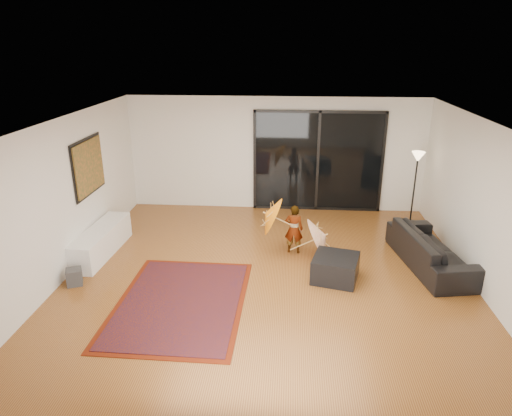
# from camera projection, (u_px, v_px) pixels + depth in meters

# --- Properties ---
(floor) EXTENTS (7.00, 7.00, 0.00)m
(floor) POSITION_uv_depth(u_px,v_px,m) (268.00, 276.00, 8.03)
(floor) COLOR #925C28
(floor) RESTS_ON ground
(ceiling) EXTENTS (7.00, 7.00, 0.00)m
(ceiling) POSITION_uv_depth(u_px,v_px,m) (269.00, 122.00, 7.09)
(ceiling) COLOR white
(ceiling) RESTS_ON wall_back
(wall_back) EXTENTS (7.00, 0.00, 7.00)m
(wall_back) POSITION_uv_depth(u_px,v_px,m) (276.00, 154.00, 10.83)
(wall_back) COLOR silver
(wall_back) RESTS_ON floor
(wall_front) EXTENTS (7.00, 0.00, 7.00)m
(wall_front) POSITION_uv_depth(u_px,v_px,m) (249.00, 329.00, 4.28)
(wall_front) COLOR silver
(wall_front) RESTS_ON floor
(wall_left) EXTENTS (0.00, 7.00, 7.00)m
(wall_left) POSITION_uv_depth(u_px,v_px,m) (64.00, 199.00, 7.81)
(wall_left) COLOR silver
(wall_left) RESTS_ON floor
(wall_right) EXTENTS (0.00, 7.00, 7.00)m
(wall_right) POSITION_uv_depth(u_px,v_px,m) (486.00, 210.00, 7.31)
(wall_right) COLOR silver
(wall_right) RESTS_ON floor
(sliding_door) EXTENTS (3.06, 0.07, 2.40)m
(sliding_door) POSITION_uv_depth(u_px,v_px,m) (318.00, 162.00, 10.78)
(sliding_door) COLOR black
(sliding_door) RESTS_ON wall_back
(painting) EXTENTS (0.04, 1.28, 1.08)m
(painting) POSITION_uv_depth(u_px,v_px,m) (89.00, 167.00, 8.64)
(painting) COLOR black
(painting) RESTS_ON wall_left
(media_console) EXTENTS (0.55, 1.88, 0.52)m
(media_console) POSITION_uv_depth(u_px,v_px,m) (101.00, 241.00, 8.79)
(media_console) COLOR white
(media_console) RESTS_ON floor
(speaker) EXTENTS (0.32, 0.32, 0.28)m
(speaker) POSITION_uv_depth(u_px,v_px,m) (74.00, 277.00, 7.71)
(speaker) COLOR #424244
(speaker) RESTS_ON floor
(persian_rug) EXTENTS (2.03, 2.80, 0.02)m
(persian_rug) POSITION_uv_depth(u_px,v_px,m) (181.00, 302.00, 7.21)
(persian_rug) COLOR #551707
(persian_rug) RESTS_ON floor
(sofa) EXTENTS (1.23, 2.33, 0.65)m
(sofa) POSITION_uv_depth(u_px,v_px,m) (431.00, 249.00, 8.30)
(sofa) COLOR black
(sofa) RESTS_ON floor
(ottoman) EXTENTS (0.90, 0.90, 0.42)m
(ottoman) POSITION_uv_depth(u_px,v_px,m) (335.00, 268.00, 7.86)
(ottoman) COLOR black
(ottoman) RESTS_ON floor
(floor_lamp) EXTENTS (0.28, 0.28, 1.64)m
(floor_lamp) POSITION_uv_depth(u_px,v_px,m) (417.00, 167.00, 9.92)
(floor_lamp) COLOR black
(floor_lamp) RESTS_ON floor
(child) EXTENTS (0.37, 0.25, 0.97)m
(child) POSITION_uv_depth(u_px,v_px,m) (294.00, 229.00, 8.76)
(child) COLOR #999999
(child) RESTS_ON floor
(parasol_orange) EXTENTS (0.47, 0.76, 0.83)m
(parasol_orange) POSITION_uv_depth(u_px,v_px,m) (265.00, 217.00, 8.67)
(parasol_orange) COLOR orange
(parasol_orange) RESTS_ON child
(parasol_white) EXTENTS (0.54, 0.82, 0.91)m
(parasol_white) POSITION_uv_depth(u_px,v_px,m) (326.00, 232.00, 8.58)
(parasol_white) COLOR white
(parasol_white) RESTS_ON floor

